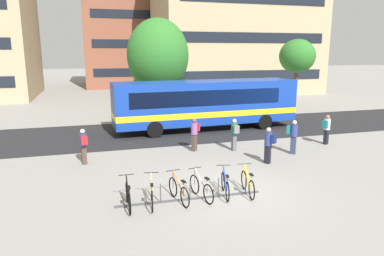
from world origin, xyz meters
The scene contains 20 objects.
ground centered at (0.00, 0.00, 0.00)m, with size 200.00×200.00×0.00m, color gray.
bus_lane_asphalt centered at (0.00, 10.35, 0.00)m, with size 80.00×7.20×0.01m, color #232326.
city_bus centered at (2.63, 10.35, 1.78)m, with size 12.12×3.06×3.20m.
bike_rack centered at (-1.53, -0.33, 0.09)m, with size 5.19×0.20×0.70m.
parked_bicycle_black_0 centered at (-3.67, -0.38, 0.38)m, with size 0.52×1.72×0.99m.
parked_bicycle_yellow_1 centered at (-2.88, -0.39, 0.38)m, with size 0.52×1.71×0.99m.
parked_bicycle_orange_2 centered at (-1.95, -0.37, 0.38)m, with size 0.52×1.71×0.99m.
parked_bicycle_silver_3 centered at (-1.13, -0.33, 0.38)m, with size 0.54×1.70×0.99m.
parked_bicycle_blue_4 centered at (-0.22, -0.31, 0.38)m, with size 0.57×1.69×0.99m.
parked_bicycle_yellow_5 centered at (0.62, -0.39, 0.38)m, with size 0.52×1.71×0.99m.
commuter_grey_pack_0 centered at (2.36, 5.04, 0.97)m, with size 0.34×0.52×1.69m.
commuter_teal_pack_1 centered at (7.77, 4.84, 0.96)m, with size 0.61×0.53×1.66m.
commuter_navy_pack_2 centered at (3.05, 2.63, 0.98)m, with size 0.56×0.60×1.70m.
commuter_red_pack_3 centered at (0.38, 5.61, 0.99)m, with size 0.59×0.58×1.72m.
commuter_red_pack_4 centered at (-5.11, 4.83, 0.96)m, with size 0.41×0.57×1.66m.
commuter_teal_pack_5 centered at (4.97, 3.72, 1.00)m, with size 0.60×0.57×1.73m.
street_tree_0 centered at (13.50, 17.25, 4.62)m, with size 3.23×3.23×6.17m.
street_tree_1 centered at (0.46, 15.84, 4.75)m, with size 4.72×4.72×7.56m.
building_right_wing centered at (12.98, 30.45, 10.20)m, with size 19.25×11.09×20.40m.
building_centre_block centered at (3.32, 43.56, 7.57)m, with size 17.08×12.25×15.14m.
Camera 1 is at (-4.65, -11.42, 5.08)m, focal length 33.04 mm.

